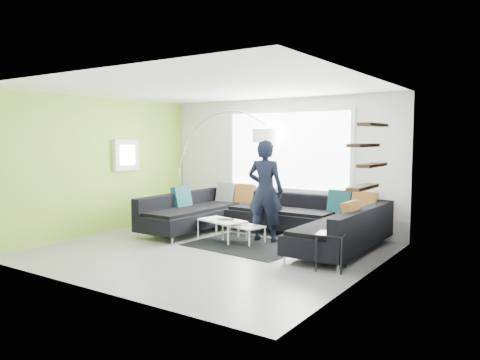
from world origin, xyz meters
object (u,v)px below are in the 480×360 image
(sectional_sofa, at_px, (261,219))
(arc_lamp, at_px, (179,168))
(laptop, at_px, (226,220))
(coffee_table, at_px, (232,231))
(side_table, at_px, (331,252))
(person, at_px, (265,191))

(sectional_sofa, relative_size, arc_lamp, 1.68)
(sectional_sofa, bearing_deg, laptop, -144.36)
(sectional_sofa, relative_size, coffee_table, 3.62)
(arc_lamp, distance_m, laptop, 2.35)
(side_table, bearing_deg, arc_lamp, 159.01)
(laptop, bearing_deg, sectional_sofa, 10.43)
(sectional_sofa, height_order, side_table, sectional_sofa)
(coffee_table, xyz_separation_m, arc_lamp, (-2.10, 0.88, 1.09))
(laptop, bearing_deg, coffee_table, -8.02)
(arc_lamp, relative_size, side_table, 4.60)
(side_table, relative_size, person, 0.29)
(coffee_table, xyz_separation_m, person, (0.52, 0.34, 0.77))
(sectional_sofa, bearing_deg, side_table, -30.79)
(coffee_table, xyz_separation_m, side_table, (2.36, -0.83, 0.08))
(coffee_table, distance_m, side_table, 2.50)
(arc_lamp, bearing_deg, laptop, -33.17)
(sectional_sofa, distance_m, coffee_table, 0.59)
(coffee_table, xyz_separation_m, laptop, (-0.13, -0.04, 0.21))
(person, bearing_deg, coffee_table, 24.31)
(coffee_table, bearing_deg, sectional_sofa, 51.50)
(person, bearing_deg, laptop, 21.42)
(coffee_table, relative_size, arc_lamp, 0.46)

